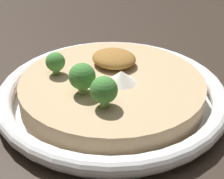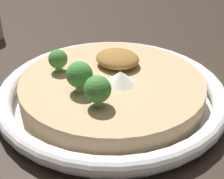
% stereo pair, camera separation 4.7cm
% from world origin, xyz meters
% --- Properties ---
extents(ground_plane, '(6.00, 6.00, 0.00)m').
position_xyz_m(ground_plane, '(0.00, 0.00, 0.00)').
color(ground_plane, '#2D231C').
extents(risotto_bowl, '(0.31, 0.31, 0.04)m').
position_xyz_m(risotto_bowl, '(0.00, 0.00, 0.02)').
color(risotto_bowl, white).
rests_on(risotto_bowl, ground_plane).
extents(cheese_sprinkle, '(0.04, 0.04, 0.02)m').
position_xyz_m(cheese_sprinkle, '(0.01, -0.00, 0.05)').
color(cheese_sprinkle, white).
rests_on(cheese_sprinkle, risotto_bowl).
extents(crispy_onion_garnish, '(0.06, 0.06, 0.02)m').
position_xyz_m(crispy_onion_garnish, '(-0.02, 0.04, 0.05)').
color(crispy_onion_garnish, olive).
rests_on(crispy_onion_garnish, risotto_bowl).
extents(broccoli_front_right, '(0.03, 0.03, 0.04)m').
position_xyz_m(broccoli_front_right, '(0.03, -0.06, 0.06)').
color(broccoli_front_right, '#84A856').
rests_on(broccoli_front_right, risotto_bowl).
extents(broccoli_left, '(0.03, 0.03, 0.03)m').
position_xyz_m(broccoli_left, '(-0.07, -0.03, 0.06)').
color(broccoli_left, '#759E4C').
rests_on(broccoli_left, risotto_bowl).
extents(broccoli_front, '(0.03, 0.03, 0.04)m').
position_xyz_m(broccoli_front, '(-0.01, -0.05, 0.06)').
color(broccoli_front, '#84A856').
rests_on(broccoli_front, risotto_bowl).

